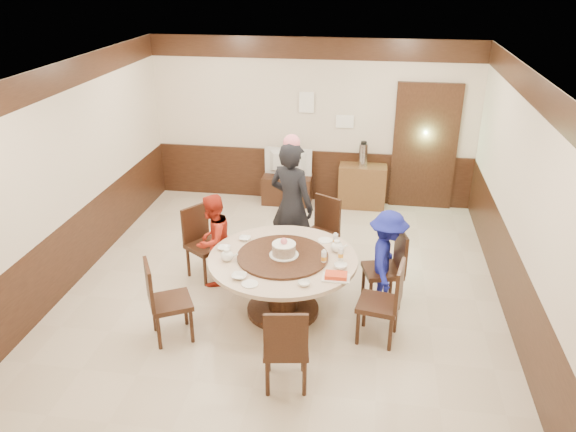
% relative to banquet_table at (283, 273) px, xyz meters
% --- Properties ---
extents(room, '(6.00, 6.04, 2.84)m').
position_rel_banquet_table_xyz_m(room, '(-0.07, 0.63, 0.55)').
color(room, beige).
rests_on(room, ground).
extents(banquet_table, '(1.75, 1.75, 0.78)m').
position_rel_banquet_table_xyz_m(banquet_table, '(0.00, 0.00, 0.00)').
color(banquet_table, black).
rests_on(banquet_table, ground).
extents(chair_0, '(0.55, 0.54, 0.97)m').
position_rel_banquet_table_xyz_m(chair_0, '(1.19, 0.40, -0.23)').
color(chair_0, black).
rests_on(chair_0, ground).
extents(chair_1, '(0.60, 0.60, 0.97)m').
position_rel_banquet_table_xyz_m(chair_1, '(0.31, 1.24, -0.23)').
color(chair_1, black).
rests_on(chair_1, ground).
extents(chair_2, '(0.62, 0.61, 0.97)m').
position_rel_banquet_table_xyz_m(chair_2, '(-1.16, 0.70, -0.23)').
color(chair_2, black).
rests_on(chair_2, ground).
extents(chair_3, '(0.60, 0.60, 0.97)m').
position_rel_banquet_table_xyz_m(chair_3, '(-1.17, -0.69, -0.23)').
color(chair_3, black).
rests_on(chair_3, ground).
extents(chair_4, '(0.51, 0.51, 0.97)m').
position_rel_banquet_table_xyz_m(chair_4, '(0.24, -1.27, -0.23)').
color(chair_4, black).
rests_on(chair_4, ground).
extents(chair_5, '(0.52, 0.51, 0.97)m').
position_rel_banquet_table_xyz_m(chair_5, '(1.15, -0.36, -0.23)').
color(chair_5, black).
rests_on(chair_5, ground).
extents(person_standing, '(0.78, 0.67, 1.80)m').
position_rel_banquet_table_xyz_m(person_standing, '(-0.07, 1.16, 0.37)').
color(person_standing, black).
rests_on(person_standing, ground).
extents(person_red, '(0.64, 0.72, 1.24)m').
position_rel_banquet_table_xyz_m(person_red, '(-1.00, 0.55, 0.09)').
color(person_red, red).
rests_on(person_red, ground).
extents(person_blue, '(0.51, 0.84, 1.25)m').
position_rel_banquet_table_xyz_m(person_blue, '(1.21, 0.36, 0.09)').
color(person_blue, navy).
rests_on(person_blue, ground).
extents(birthday_cake, '(0.34, 0.34, 0.22)m').
position_rel_banquet_table_xyz_m(birthday_cake, '(0.01, 0.00, 0.32)').
color(birthday_cake, white).
rests_on(birthday_cake, banquet_table).
extents(teapot_left, '(0.17, 0.15, 0.13)m').
position_rel_banquet_table_xyz_m(teapot_left, '(-0.62, -0.17, 0.28)').
color(teapot_left, white).
rests_on(teapot_left, banquet_table).
extents(teapot_right, '(0.17, 0.15, 0.13)m').
position_rel_banquet_table_xyz_m(teapot_right, '(0.61, 0.24, 0.28)').
color(teapot_right, white).
rests_on(teapot_right, banquet_table).
extents(bowl_0, '(0.14, 0.14, 0.04)m').
position_rel_banquet_table_xyz_m(bowl_0, '(-0.54, 0.37, 0.23)').
color(bowl_0, white).
rests_on(bowl_0, banquet_table).
extents(bowl_1, '(0.13, 0.13, 0.04)m').
position_rel_banquet_table_xyz_m(bowl_1, '(0.33, -0.57, 0.24)').
color(bowl_1, white).
rests_on(bowl_1, banquet_table).
extents(bowl_2, '(0.17, 0.17, 0.04)m').
position_rel_banquet_table_xyz_m(bowl_2, '(-0.39, -0.54, 0.24)').
color(bowl_2, white).
rests_on(bowl_2, banquet_table).
extents(bowl_3, '(0.15, 0.15, 0.05)m').
position_rel_banquet_table_xyz_m(bowl_3, '(0.68, -0.15, 0.24)').
color(bowl_3, white).
rests_on(bowl_3, banquet_table).
extents(bowl_4, '(0.15, 0.15, 0.04)m').
position_rel_banquet_table_xyz_m(bowl_4, '(-0.73, 0.08, 0.24)').
color(bowl_4, white).
rests_on(bowl_4, banquet_table).
extents(saucer_near, '(0.18, 0.18, 0.01)m').
position_rel_banquet_table_xyz_m(saucer_near, '(-0.25, -0.65, 0.22)').
color(saucer_near, white).
rests_on(saucer_near, banquet_table).
extents(saucer_far, '(0.18, 0.18, 0.01)m').
position_rel_banquet_table_xyz_m(saucer_far, '(0.45, 0.50, 0.22)').
color(saucer_far, white).
rests_on(saucer_far, banquet_table).
extents(shrimp_platter, '(0.30, 0.20, 0.06)m').
position_rel_banquet_table_xyz_m(shrimp_platter, '(0.65, -0.39, 0.24)').
color(shrimp_platter, white).
rests_on(shrimp_platter, banquet_table).
extents(bottle_0, '(0.06, 0.06, 0.16)m').
position_rel_banquet_table_xyz_m(bottle_0, '(0.49, -0.08, 0.30)').
color(bottle_0, white).
rests_on(bottle_0, banquet_table).
extents(bottle_1, '(0.06, 0.06, 0.16)m').
position_rel_banquet_table_xyz_m(bottle_1, '(0.67, 0.03, 0.30)').
color(bottle_1, white).
rests_on(bottle_1, banquet_table).
extents(bottle_2, '(0.06, 0.06, 0.16)m').
position_rel_banquet_table_xyz_m(bottle_2, '(0.58, 0.38, 0.30)').
color(bottle_2, white).
rests_on(bottle_2, banquet_table).
extents(tv_stand, '(0.85, 0.45, 0.50)m').
position_rel_banquet_table_xyz_m(tv_stand, '(-0.48, 3.37, -0.28)').
color(tv_stand, black).
rests_on(tv_stand, ground).
extents(television, '(0.83, 0.16, 0.48)m').
position_rel_banquet_table_xyz_m(television, '(-0.48, 3.37, 0.21)').
color(television, '#939496').
rests_on(television, tv_stand).
extents(side_cabinet, '(0.80, 0.40, 0.75)m').
position_rel_banquet_table_xyz_m(side_cabinet, '(0.82, 3.40, -0.16)').
color(side_cabinet, brown).
rests_on(side_cabinet, ground).
extents(thermos, '(0.15, 0.15, 0.38)m').
position_rel_banquet_table_xyz_m(thermos, '(0.81, 3.40, 0.41)').
color(thermos, silver).
rests_on(thermos, side_cabinet).
extents(notice_left, '(0.25, 0.00, 0.35)m').
position_rel_banquet_table_xyz_m(notice_left, '(-0.18, 3.57, 1.22)').
color(notice_left, white).
rests_on(notice_left, room).
extents(notice_right, '(0.30, 0.00, 0.22)m').
position_rel_banquet_table_xyz_m(notice_right, '(0.47, 3.57, 0.92)').
color(notice_right, white).
rests_on(notice_right, room).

